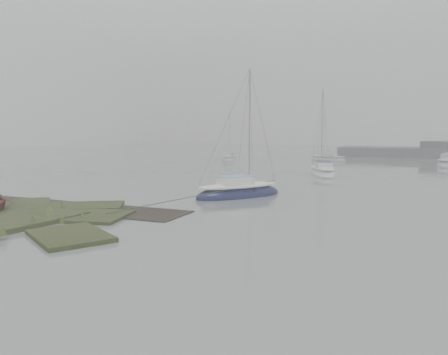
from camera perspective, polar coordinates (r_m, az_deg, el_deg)
ground at (r=44.43m, az=10.69°, el=0.75°), size 160.00×160.00×0.00m
sailboat_main at (r=27.23m, az=1.93°, el=-1.98°), size 4.74×6.22×8.52m
sailboat_white at (r=41.05m, az=12.76°, el=0.63°), size 4.48×6.31×8.55m
sailboat_far_a at (r=60.31m, az=0.63°, el=2.47°), size 3.12×5.35×7.18m
sailboat_far_c at (r=61.05m, az=13.44°, el=2.35°), size 5.22×2.41×7.09m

